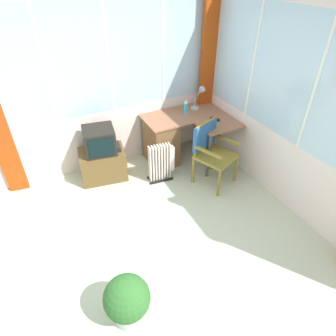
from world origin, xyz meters
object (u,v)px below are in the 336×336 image
object	(u,v)px
desk	(165,139)
spray_bottle	(186,106)
tv_remote	(215,119)
space_heater	(162,162)
tv_on_stand	(102,157)
desk_lamp	(201,94)
potted_plant	(127,300)
wooden_armchair	(210,146)

from	to	relation	value
desk	spray_bottle	world-z (taller)	spray_bottle
desk	tv_remote	xyz separation A→B (m)	(0.66, -0.34, 0.35)
tv_remote	space_heater	world-z (taller)	tv_remote
spray_bottle	tv_on_stand	distance (m)	1.47
desk	desk_lamp	world-z (taller)	desk_lamp
tv_on_stand	potted_plant	size ratio (longest dim) A/B	1.56
tv_remote	spray_bottle	distance (m)	0.49
tv_remote	spray_bottle	world-z (taller)	spray_bottle
potted_plant	desk_lamp	bearing A→B (deg)	46.69
tv_remote	tv_on_stand	xyz separation A→B (m)	(-1.67, 0.36, -0.38)
spray_bottle	potted_plant	world-z (taller)	spray_bottle
tv_on_stand	tv_remote	bearing A→B (deg)	-12.06
wooden_armchair	tv_on_stand	world-z (taller)	wooden_armchair
spray_bottle	wooden_armchair	size ratio (longest dim) A/B	0.24
potted_plant	space_heater	bearing A→B (deg)	55.96
spray_bottle	space_heater	size ratio (longest dim) A/B	0.37
desk_lamp	potted_plant	bearing A→B (deg)	-133.31
potted_plant	desk	bearing A→B (deg)	56.34
tv_on_stand	potted_plant	xyz separation A→B (m)	(-0.43, -2.17, -0.08)
desk_lamp	spray_bottle	distance (m)	0.31
desk_lamp	tv_on_stand	size ratio (longest dim) A/B	0.46
wooden_armchair	tv_on_stand	xyz separation A→B (m)	(-1.35, 0.72, -0.21)
spray_bottle	wooden_armchair	distance (m)	0.81
spray_bottle	space_heater	world-z (taller)	spray_bottle
desk_lamp	spray_bottle	size ratio (longest dim) A/B	1.74
spray_bottle	tv_on_stand	xyz separation A→B (m)	(-1.39, -0.05, -0.48)
spray_bottle	space_heater	bearing A→B (deg)	-143.80
desk	spray_bottle	size ratio (longest dim) A/B	5.76
wooden_armchair	tv_on_stand	size ratio (longest dim) A/B	1.10
tv_remote	spray_bottle	bearing A→B (deg)	99.51
desk_lamp	tv_on_stand	world-z (taller)	desk_lamp
desk	spray_bottle	bearing A→B (deg)	8.83
desk	desk_lamp	distance (m)	0.89
desk	wooden_armchair	size ratio (longest dim) A/B	1.38
desk	spray_bottle	distance (m)	0.59
tv_remote	potted_plant	size ratio (longest dim) A/B	0.29
tv_remote	space_heater	xyz separation A→B (m)	(-0.92, -0.08, -0.45)
tv_remote	space_heater	distance (m)	1.03
tv_remote	spray_bottle	size ratio (longest dim) A/B	0.69
spray_bottle	potted_plant	bearing A→B (deg)	-129.50
desk	wooden_armchair	world-z (taller)	wooden_armchair
tv_on_stand	space_heater	distance (m)	0.86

